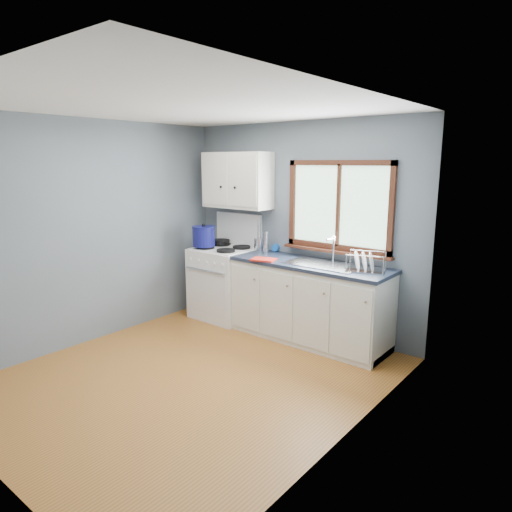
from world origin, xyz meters
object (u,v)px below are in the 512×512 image
Objects in this scene: thermos at (266,242)px; sink at (324,270)px; stockpot at (204,236)px; dish_rack at (365,266)px; skillet at (221,241)px; gas_range at (224,281)px; utensil_crock at (259,244)px; base_cabinets at (309,306)px.

sink is at bearing -7.76° from thermos.
dish_rack is at bearing 5.48° from stockpot.
dish_rack reaches higher than skillet.
skillet is at bearing -178.74° from thermos.
sink is (1.49, 0.02, 0.37)m from gas_range.
utensil_crock is at bearing 168.97° from sink.
sink reaches higher than dish_rack.
thermos is (-0.91, 0.12, 0.20)m from sink.
utensil_crock reaches higher than base_cabinets.
thermos is (0.18, -0.09, 0.06)m from utensil_crock.
base_cabinets is at bearing 0.82° from gas_range.
skillet is at bearing 84.55° from stockpot.
base_cabinets is 0.48m from sink.
utensil_crock is 1.57m from dish_rack.
sink is at bearing 12.24° from skillet.
base_cabinets is 4.87× the size of skillet.
thermos is 0.59× the size of dish_rack.
skillet is at bearing -169.62° from utensil_crock.
sink is 3.10× the size of thermos.
utensil_crock is at bearing 26.33° from skillet.
stockpot is 0.83m from thermos.
gas_range is at bearing -150.01° from utensil_crock.
utensil_crock reaches higher than stockpot.
sink is 1.12m from utensil_crock.
skillet is at bearing 143.61° from gas_range.
sink is 0.94m from thermos.
skillet is at bearing 176.29° from sink.
utensil_crock is (-0.91, 0.21, 0.59)m from base_cabinets.
dish_rack is (1.96, 0.04, 0.48)m from gas_range.
dish_rack is at bearing 2.13° from base_cabinets.
skillet is 0.97× the size of utensil_crock.
stockpot is 0.82× the size of dish_rack.
gas_range is 0.74× the size of base_cabinets.
base_cabinets is at bearing -9.61° from thermos.
utensil_crock is (0.40, 0.23, 0.51)m from gas_range.
thermos is 1.39m from dish_rack.
stockpot is at bearing -140.43° from gas_range.
thermos is at bearing 13.86° from gas_range.
utensil_crock reaches higher than sink.
gas_range reaches higher than thermos.
sink reaches higher than thermos.
thermos is (0.75, 0.02, 0.07)m from skillet.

